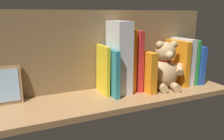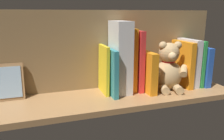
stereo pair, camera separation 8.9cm
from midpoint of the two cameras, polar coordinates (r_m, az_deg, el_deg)
The scene contains 14 objects.
ground_plane at distance 92.21cm, azimuth 2.77°, elevation -7.05°, with size 103.95×27.25×2.20cm, color #A87A4C.
shelf_back_panel at distance 97.90cm, azimuth 0.52°, elevation 5.10°, with size 103.95×1.50×33.66cm, color olive.
book_0 at distance 113.63cm, azimuth 23.25°, elevation 1.09°, with size 2.84×15.48×17.61cm, color blue.
book_1 at distance 111.77cm, azimuth 22.14°, elevation 1.81°, with size 1.47×14.83×20.71cm, color green.
book_2 at distance 109.95cm, azimuth 20.96°, elevation 1.82°, with size 3.16×14.66×21.07cm, color silver.
book_3 at distance 107.66cm, azimuth 19.65°, elevation 1.48°, with size 2.42×15.37×20.29cm, color orange.
teddy_bear at distance 100.10cm, azimuth 16.72°, elevation 0.25°, with size 16.39×15.54×20.95cm.
book_4 at distance 97.16cm, azimuth 11.05°, elevation -0.26°, with size 3.05×16.98×16.99cm, color orange.
book_5 at distance 96.67cm, azimuth 8.88°, elevation 2.35°, with size 2.05×12.48×25.47cm, color red.
book_6 at distance 95.90cm, azimuth 7.26°, elevation 2.58°, with size 2.25×11.31×26.35cm, color orange.
dictionary_thick_white at distance 92.61cm, azimuth 4.86°, elevation 3.18°, with size 6.27×13.40×29.37cm, color silver.
book_7 at distance 91.05cm, azimuth 2.36°, elevation -0.41°, with size 1.84×15.88×18.70cm, color teal.
book_8 at distance 92.00cm, azimuth 0.65°, elevation 0.09°, with size 1.34×11.94×19.77cm, color yellow.
picture_frame_leaning at distance 92.07cm, azimuth -22.37°, elevation -2.88°, with size 11.24×3.93×14.13cm.
Camera 2 is at (26.86, 81.81, 32.19)cm, focal length 36.04 mm.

